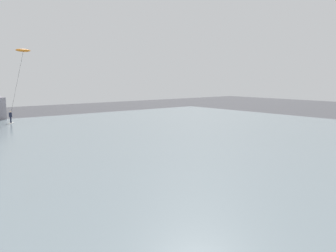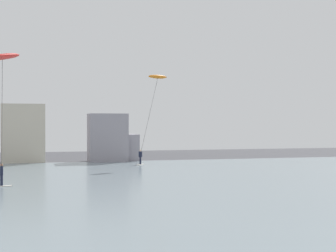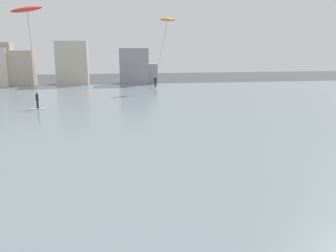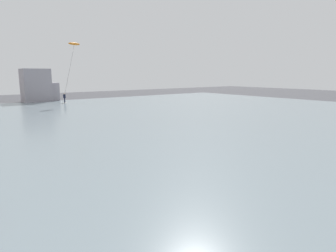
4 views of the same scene
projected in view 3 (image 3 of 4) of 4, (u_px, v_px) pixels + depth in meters
The scene contains 4 objects.
water_bay at pixel (133, 117), 30.45m from camera, with size 84.00×52.00×0.10m, color gray.
far_shore_buildings at pixel (56, 66), 54.56m from camera, with size 27.22×4.62×6.80m.
kitesurfer_orange at pixel (166, 29), 47.79m from camera, with size 3.49×3.17×9.67m.
kitesurfer_red at pixel (28, 18), 30.21m from camera, with size 2.91×3.78×9.62m.
Camera 3 is at (-1.69, 1.33, 6.13)m, focal length 37.29 mm.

